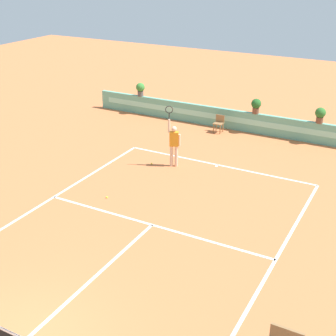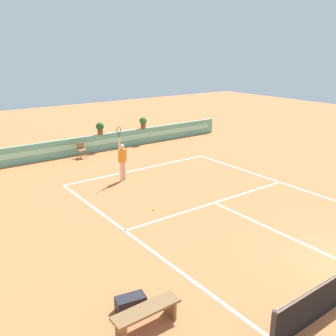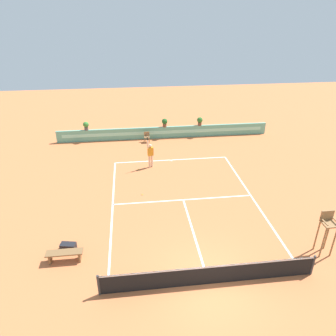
{
  "view_description": "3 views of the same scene",
  "coord_description": "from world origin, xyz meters",
  "px_view_note": "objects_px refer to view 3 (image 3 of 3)",
  "views": [
    {
      "loc": [
        6.78,
        -5.08,
        8.02
      ],
      "look_at": [
        -0.63,
        8.66,
        1.0
      ],
      "focal_mm": 50.81,
      "sensor_mm": 36.0,
      "label": 1
    },
    {
      "loc": [
        -9.74,
        -3.73,
        5.89
      ],
      "look_at": [
        -0.63,
        8.66,
        1.0
      ],
      "focal_mm": 40.25,
      "sensor_mm": 36.0,
      "label": 2
    },
    {
      "loc": [
        -2.83,
        -9.21,
        10.16
      ],
      "look_at": [
        -0.63,
        8.66,
        1.0
      ],
      "focal_mm": 34.05,
      "sensor_mm": 36.0,
      "label": 3
    }
  ],
  "objects_px": {
    "umpire_chair": "(327,228)",
    "tennis_ball_near_baseline": "(138,169)",
    "potted_plant_centre": "(165,122)",
    "ball_kid_chair": "(147,136)",
    "tennis_ball_mid_court": "(142,194)",
    "potted_plant_right": "(200,121)",
    "gear_bag": "(68,247)",
    "potted_plant_far_left": "(86,125)",
    "tennis_player": "(150,153)",
    "bench_courtside": "(65,254)"
  },
  "relations": [
    {
      "from": "umpire_chair",
      "to": "tennis_ball_near_baseline",
      "type": "xyz_separation_m",
      "value": [
        -8.07,
        9.37,
        -1.31
      ]
    },
    {
      "from": "potted_plant_centre",
      "to": "ball_kid_chair",
      "type": "bearing_deg",
      "value": -155.17
    },
    {
      "from": "tennis_ball_mid_court",
      "to": "potted_plant_right",
      "type": "distance_m",
      "value": 10.74
    },
    {
      "from": "umpire_chair",
      "to": "gear_bag",
      "type": "xyz_separation_m",
      "value": [
        -11.63,
        1.54,
        -1.16
      ]
    },
    {
      "from": "potted_plant_far_left",
      "to": "potted_plant_right",
      "type": "distance_m",
      "value": 9.56
    },
    {
      "from": "gear_bag",
      "to": "ball_kid_chair",
      "type": "bearing_deg",
      "value": 70.8
    },
    {
      "from": "ball_kid_chair",
      "to": "tennis_player",
      "type": "bearing_deg",
      "value": -90.35
    },
    {
      "from": "ball_kid_chair",
      "to": "bench_courtside",
      "type": "height_order",
      "value": "ball_kid_chair"
    },
    {
      "from": "ball_kid_chair",
      "to": "bench_courtside",
      "type": "xyz_separation_m",
      "value": [
        -4.5,
        -13.58,
        -0.1
      ]
    },
    {
      "from": "potted_plant_centre",
      "to": "umpire_chair",
      "type": "bearing_deg",
      "value": -69.78
    },
    {
      "from": "umpire_chair",
      "to": "potted_plant_far_left",
      "type": "height_order",
      "value": "umpire_chair"
    },
    {
      "from": "ball_kid_chair",
      "to": "potted_plant_right",
      "type": "bearing_deg",
      "value": 9.0
    },
    {
      "from": "potted_plant_centre",
      "to": "potted_plant_far_left",
      "type": "bearing_deg",
      "value": 180.0
    },
    {
      "from": "umpire_chair",
      "to": "potted_plant_right",
      "type": "xyz_separation_m",
      "value": [
        -2.53,
        15.13,
        0.07
      ]
    },
    {
      "from": "ball_kid_chair",
      "to": "potted_plant_far_left",
      "type": "xyz_separation_m",
      "value": [
        -4.94,
        0.73,
        0.93
      ]
    },
    {
      "from": "potted_plant_far_left",
      "to": "ball_kid_chair",
      "type": "bearing_deg",
      "value": -8.42
    },
    {
      "from": "gear_bag",
      "to": "potted_plant_right",
      "type": "distance_m",
      "value": 16.4
    },
    {
      "from": "tennis_ball_mid_court",
      "to": "potted_plant_right",
      "type": "relative_size",
      "value": 0.09
    },
    {
      "from": "tennis_ball_mid_court",
      "to": "potted_plant_centre",
      "type": "height_order",
      "value": "potted_plant_centre"
    },
    {
      "from": "tennis_ball_mid_court",
      "to": "gear_bag",
      "type": "bearing_deg",
      "value": -129.46
    },
    {
      "from": "tennis_ball_near_baseline",
      "to": "ball_kid_chair",
      "type": "bearing_deg",
      "value": 79.64
    },
    {
      "from": "bench_courtside",
      "to": "tennis_player",
      "type": "height_order",
      "value": "tennis_player"
    },
    {
      "from": "potted_plant_centre",
      "to": "tennis_player",
      "type": "bearing_deg",
      "value": -106.43
    },
    {
      "from": "bench_courtside",
      "to": "tennis_ball_mid_court",
      "type": "xyz_separation_m",
      "value": [
        3.68,
        5.16,
        -0.34
      ]
    },
    {
      "from": "ball_kid_chair",
      "to": "potted_plant_centre",
      "type": "distance_m",
      "value": 1.98
    },
    {
      "from": "potted_plant_centre",
      "to": "potted_plant_right",
      "type": "height_order",
      "value": "same"
    },
    {
      "from": "ball_kid_chair",
      "to": "bench_courtside",
      "type": "relative_size",
      "value": 0.53
    },
    {
      "from": "umpire_chair",
      "to": "potted_plant_far_left",
      "type": "relative_size",
      "value": 2.96
    },
    {
      "from": "potted_plant_right",
      "to": "tennis_player",
      "type": "bearing_deg",
      "value": -130.4
    },
    {
      "from": "tennis_player",
      "to": "potted_plant_right",
      "type": "bearing_deg",
      "value": 49.6
    },
    {
      "from": "bench_courtside",
      "to": "tennis_player",
      "type": "bearing_deg",
      "value": 63.19
    },
    {
      "from": "ball_kid_chair",
      "to": "tennis_player",
      "type": "distance_m",
      "value": 4.77
    },
    {
      "from": "ball_kid_chair",
      "to": "tennis_ball_near_baseline",
      "type": "xyz_separation_m",
      "value": [
        -0.92,
        -5.03,
        -0.44
      ]
    },
    {
      "from": "umpire_chair",
      "to": "bench_courtside",
      "type": "relative_size",
      "value": 1.34
    },
    {
      "from": "ball_kid_chair",
      "to": "potted_plant_far_left",
      "type": "height_order",
      "value": "potted_plant_far_left"
    },
    {
      "from": "gear_bag",
      "to": "potted_plant_right",
      "type": "xyz_separation_m",
      "value": [
        9.1,
        13.59,
        1.23
      ]
    },
    {
      "from": "tennis_ball_near_baseline",
      "to": "tennis_ball_mid_court",
      "type": "distance_m",
      "value": 3.39
    },
    {
      "from": "ball_kid_chair",
      "to": "bench_courtside",
      "type": "distance_m",
      "value": 14.3
    },
    {
      "from": "ball_kid_chair",
      "to": "gear_bag",
      "type": "distance_m",
      "value": 13.62
    },
    {
      "from": "bench_courtside",
      "to": "tennis_ball_mid_court",
      "type": "distance_m",
      "value": 6.34
    },
    {
      "from": "tennis_ball_near_baseline",
      "to": "potted_plant_far_left",
      "type": "xyz_separation_m",
      "value": [
        -4.03,
        5.76,
        1.38
      ]
    },
    {
      "from": "umpire_chair",
      "to": "potted_plant_centre",
      "type": "distance_m",
      "value": 16.12
    },
    {
      "from": "umpire_chair",
      "to": "tennis_player",
      "type": "relative_size",
      "value": 0.83
    },
    {
      "from": "gear_bag",
      "to": "tennis_ball_near_baseline",
      "type": "xyz_separation_m",
      "value": [
        3.56,
        7.83,
        -0.15
      ]
    },
    {
      "from": "bench_courtside",
      "to": "potted_plant_far_left",
      "type": "xyz_separation_m",
      "value": [
        -0.44,
        14.31,
        1.04
      ]
    },
    {
      "from": "tennis_player",
      "to": "gear_bag",
      "type": "bearing_deg",
      "value": -118.69
    },
    {
      "from": "umpire_chair",
      "to": "tennis_ball_mid_court",
      "type": "bearing_deg",
      "value": 143.16
    },
    {
      "from": "tennis_ball_near_baseline",
      "to": "umpire_chair",
      "type": "bearing_deg",
      "value": -49.25
    },
    {
      "from": "potted_plant_far_left",
      "to": "tennis_player",
      "type": "bearing_deg",
      "value": -48.02
    },
    {
      "from": "umpire_chair",
      "to": "tennis_ball_near_baseline",
      "type": "height_order",
      "value": "umpire_chair"
    }
  ]
}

